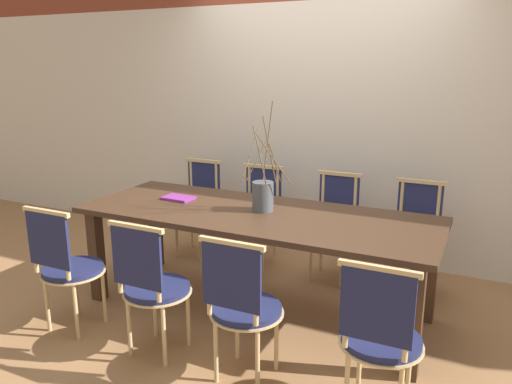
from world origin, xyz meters
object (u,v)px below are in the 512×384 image
object	(u,v)px
chair_far_center	(334,223)
book_stack	(178,198)
chair_near_center	(243,304)
vase_centerpiece	(263,195)
dining_table	(256,224)

from	to	relation	value
chair_far_center	book_stack	world-z (taller)	chair_far_center
chair_near_center	book_stack	size ratio (longest dim) A/B	3.74
chair_near_center	chair_far_center	xyz separation A→B (m)	(0.03, 1.64, 0.00)
book_stack	vase_centerpiece	bearing A→B (deg)	-0.06
chair_near_center	chair_far_center	size ratio (longest dim) A/B	1.00
vase_centerpiece	chair_near_center	bearing A→B (deg)	-72.31
dining_table	chair_near_center	bearing A→B (deg)	-69.42
vase_centerpiece	book_stack	xyz separation A→B (m)	(-0.74, 0.00, -0.11)
dining_table	chair_far_center	xyz separation A→B (m)	(0.34, 0.82, -0.18)
chair_far_center	book_stack	size ratio (longest dim) A/B	3.74
book_stack	chair_far_center	bearing A→B (deg)	36.27
chair_near_center	vase_centerpiece	size ratio (longest dim) A/B	1.15
chair_far_center	book_stack	distance (m)	1.33
chair_near_center	chair_far_center	world-z (taller)	same
dining_table	vase_centerpiece	size ratio (longest dim) A/B	3.27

